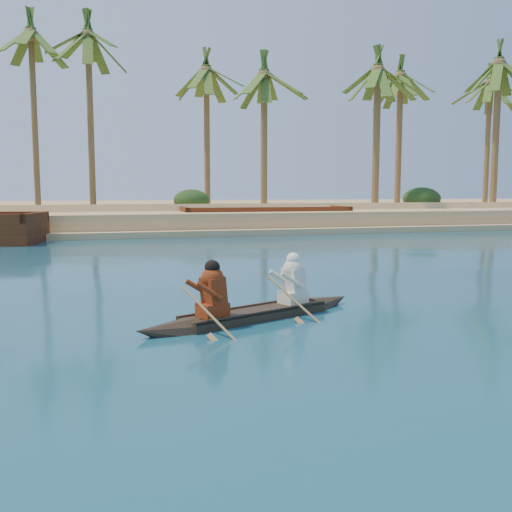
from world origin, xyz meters
name	(u,v)px	position (x,y,z in m)	size (l,w,h in m)	color
sandy_embankment	(205,212)	(0.00, 46.89, 0.53)	(150.00, 51.00, 1.50)	#E1B27F
palm_grove	(233,123)	(0.00, 35.00, 8.00)	(110.00, 14.00, 16.00)	#3D511C
shrub_cluster	(245,210)	(0.00, 31.50, 1.20)	(100.00, 6.00, 2.40)	black
canoe	(255,305)	(-8.00, 1.21, 0.29)	(5.32, 2.74, 1.50)	#31251B
barge_mid	(265,220)	(0.17, 27.00, 0.65)	(11.29, 3.96, 1.87)	#5D2F14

